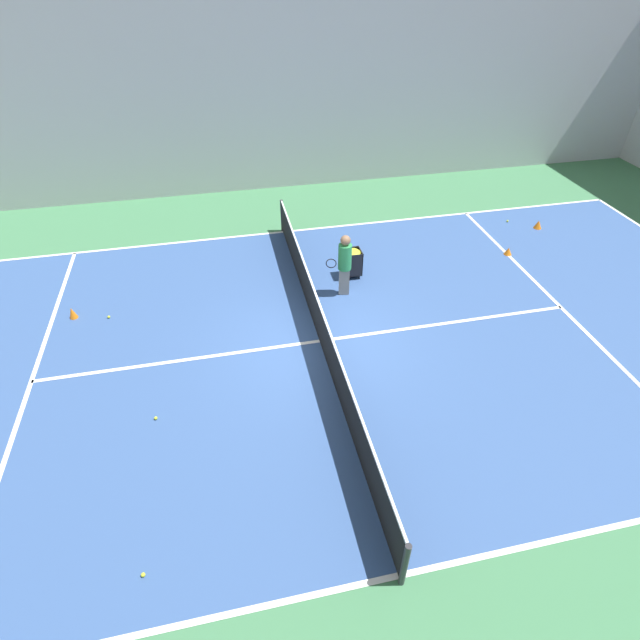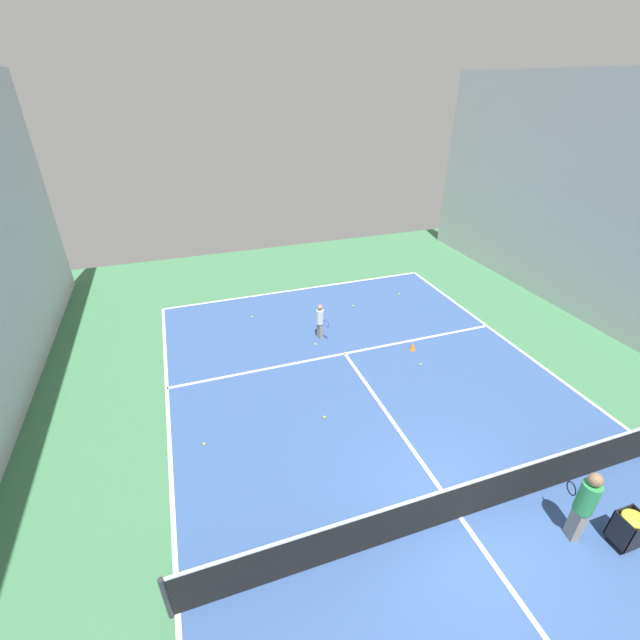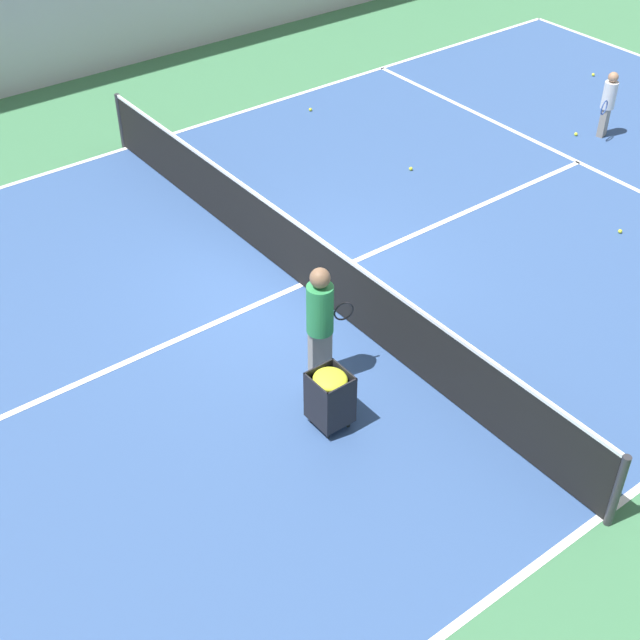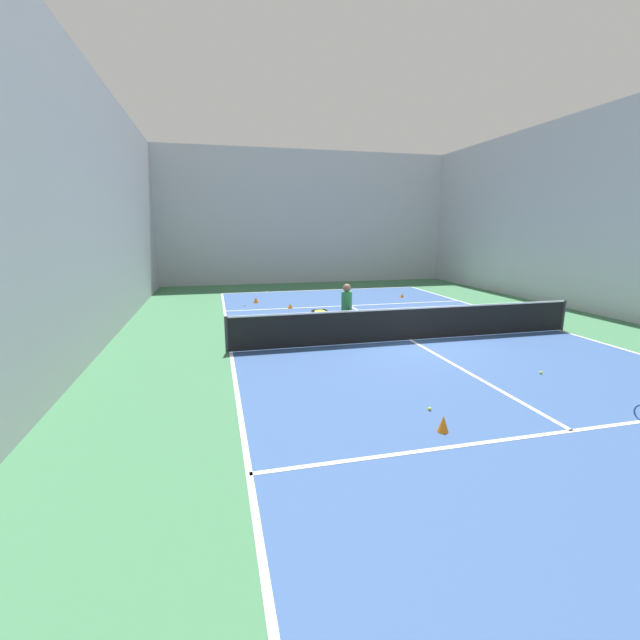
# 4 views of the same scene
# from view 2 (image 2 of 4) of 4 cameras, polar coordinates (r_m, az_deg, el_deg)

# --- Properties ---
(ground_plane) EXTENTS (35.15, 35.15, 0.00)m
(ground_plane) POSITION_cam_2_polar(r_m,az_deg,el_deg) (10.34, 18.21, -23.73)
(ground_plane) COLOR #3D754C
(court_playing_area) EXTENTS (11.45, 23.74, 0.00)m
(court_playing_area) POSITION_cam_2_polar(r_m,az_deg,el_deg) (10.34, 18.21, -23.72)
(court_playing_area) COLOR #335189
(court_playing_area) RESTS_ON ground
(line_baseline_near) EXTENTS (11.45, 0.10, 0.00)m
(line_baseline_near) POSITION_cam_2_polar(r_m,az_deg,el_deg) (18.85, -2.74, 4.10)
(line_baseline_near) COLOR white
(line_baseline_near) RESTS_ON ground
(line_sideline_right) EXTENTS (0.10, 23.74, 0.00)m
(line_sideline_right) POSITION_cam_2_polar(r_m,az_deg,el_deg) (9.28, -18.44, -33.12)
(line_sideline_right) COLOR white
(line_sideline_right) RESTS_ON ground
(line_service_near) EXTENTS (11.45, 0.10, 0.00)m
(line_service_near) POSITION_cam_2_polar(r_m,az_deg,el_deg) (14.44, 3.34, -4.49)
(line_service_near) COLOR white
(line_service_near) RESTS_ON ground
(line_centre_service) EXTENTS (0.10, 13.06, 0.00)m
(line_centre_service) POSITION_cam_2_polar(r_m,az_deg,el_deg) (10.34, 18.22, -23.71)
(line_centre_service) COLOR white
(line_centre_service) RESTS_ON ground
(tennis_net) EXTENTS (11.75, 0.10, 1.08)m
(tennis_net) POSITION_cam_2_polar(r_m,az_deg,el_deg) (9.91, 18.74, -21.75)
(tennis_net) COLOR #2D2D33
(tennis_net) RESTS_ON ground
(player_near_baseline) EXTENTS (0.35, 0.59, 1.32)m
(player_near_baseline) POSITION_cam_2_polar(r_m,az_deg,el_deg) (14.89, 0.03, 0.09)
(player_near_baseline) COLOR gray
(player_near_baseline) RESTS_ON ground
(coach_at_net) EXTENTS (0.43, 0.71, 1.77)m
(coach_at_net) POSITION_cam_2_polar(r_m,az_deg,el_deg) (10.20, 31.87, -19.92)
(coach_at_net) COLOR gray
(coach_at_net) RESTS_ON ground
(ball_cart) EXTENTS (0.49, 0.46, 0.84)m
(ball_cart) POSITION_cam_2_polar(r_m,az_deg,el_deg) (10.88, 36.05, -21.22)
(ball_cart) COLOR black
(ball_cart) RESTS_ON ground
(training_cone_3) EXTENTS (0.21, 0.21, 0.30)m
(training_cone_3) POSITION_cam_2_polar(r_m,az_deg,el_deg) (14.86, 12.25, -3.42)
(training_cone_3) COLOR orange
(training_cone_3) RESTS_ON ground
(tennis_ball_2) EXTENTS (0.07, 0.07, 0.07)m
(tennis_ball_2) POSITION_cam_2_polar(r_m,az_deg,el_deg) (17.40, 4.38, 1.89)
(tennis_ball_2) COLOR yellow
(tennis_ball_2) RESTS_ON ground
(tennis_ball_3) EXTENTS (0.07, 0.07, 0.07)m
(tennis_ball_3) POSITION_cam_2_polar(r_m,az_deg,el_deg) (14.85, -0.60, -3.23)
(tennis_ball_3) COLOR yellow
(tennis_ball_3) RESTS_ON ground
(tennis_ball_4) EXTENTS (0.07, 0.07, 0.07)m
(tennis_ball_4) POSITION_cam_2_polar(r_m,az_deg,el_deg) (18.65, 10.55, 3.43)
(tennis_ball_4) COLOR yellow
(tennis_ball_4) RESTS_ON ground
(tennis_ball_5) EXTENTS (0.07, 0.07, 0.07)m
(tennis_ball_5) POSITION_cam_2_polar(r_m,az_deg,el_deg) (16.74, -9.07, 0.41)
(tennis_ball_5) COLOR yellow
(tennis_ball_5) RESTS_ON ground
(tennis_ball_6) EXTENTS (0.07, 0.07, 0.07)m
(tennis_ball_6) POSITION_cam_2_polar(r_m,az_deg,el_deg) (11.92, 0.60, -12.82)
(tennis_ball_6) COLOR yellow
(tennis_ball_6) RESTS_ON ground
(tennis_ball_7) EXTENTS (0.07, 0.07, 0.07)m
(tennis_ball_7) POSITION_cam_2_polar(r_m,az_deg,el_deg) (11.58, -15.17, -15.66)
(tennis_ball_7) COLOR yellow
(tennis_ball_7) RESTS_ON ground
(tennis_ball_9) EXTENTS (0.07, 0.07, 0.07)m
(tennis_ball_9) POSITION_cam_2_polar(r_m,az_deg,el_deg) (14.22, 13.23, -5.78)
(tennis_ball_9) COLOR yellow
(tennis_ball_9) RESTS_ON ground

